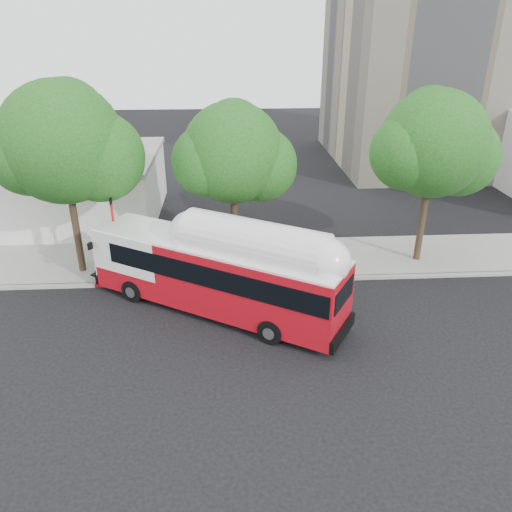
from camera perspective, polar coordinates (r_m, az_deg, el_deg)
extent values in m
plane|color=black|center=(22.00, 0.54, -7.74)|extent=(120.00, 120.00, 0.00)
cube|color=gray|center=(27.64, -0.38, -0.29)|extent=(60.00, 5.00, 0.15)
cube|color=gray|center=(25.32, -0.07, -2.81)|extent=(60.00, 0.30, 0.15)
cube|color=maroon|center=(25.34, -6.86, -2.97)|extent=(10.00, 0.32, 0.16)
cylinder|color=#2D2116|center=(26.66, -20.03, 4.07)|extent=(0.36, 0.36, 6.08)
sphere|color=#194B15|center=(25.64, -21.30, 12.00)|extent=(5.80, 5.80, 5.80)
sphere|color=#194B15|center=(25.56, -17.45, 10.75)|extent=(4.35, 4.35, 4.35)
cylinder|color=#2D2116|center=(26.11, -2.54, 4.43)|extent=(0.36, 0.36, 5.44)
sphere|color=#194B15|center=(25.11, -2.69, 11.71)|extent=(5.00, 5.00, 5.00)
sphere|color=#194B15|center=(25.52, 0.47, 10.38)|extent=(3.75, 3.75, 3.75)
cylinder|color=#2D2116|center=(27.84, 18.58, 4.81)|extent=(0.36, 0.36, 5.76)
sphere|color=#194B15|center=(26.89, 19.64, 12.00)|extent=(5.40, 5.40, 5.40)
sphere|color=#194B15|center=(27.82, 22.15, 10.49)|extent=(4.05, 4.05, 4.05)
cube|color=silver|center=(36.21, -23.98, 7.03)|extent=(16.00, 10.00, 4.00)
cube|color=gray|center=(35.69, -24.58, 10.22)|extent=(16.20, 10.20, 0.30)
cube|color=#AC0B16|center=(22.21, -4.69, -2.18)|extent=(11.46, 8.40, 2.87)
cube|color=black|center=(21.71, -3.65, -1.07)|extent=(10.48, 7.83, 0.94)
cube|color=white|center=(21.58, -4.83, 1.30)|extent=(11.42, 8.33, 0.10)
cube|color=white|center=(20.55, -0.20, 0.91)|extent=(6.43, 5.00, 0.54)
cube|color=black|center=(26.53, -16.49, -1.53)|extent=(1.61, 1.93, 0.06)
imported|color=navy|center=(26.33, -16.62, -0.61)|extent=(1.39, 1.76, 0.89)
cylinder|color=red|center=(25.37, -15.68, 1.34)|extent=(0.13, 0.13, 4.21)
cube|color=black|center=(24.60, -16.27, 6.05)|extent=(0.05, 0.42, 0.26)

